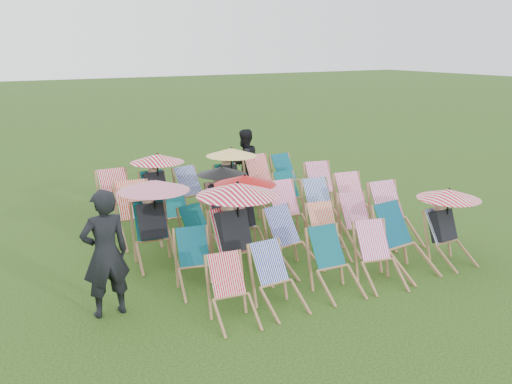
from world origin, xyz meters
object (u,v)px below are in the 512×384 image
person_rear (244,163)px  deckchair_29 (291,177)px  deckchair_5 (449,225)px  deckchair_0 (233,292)px  person_left (105,253)px

person_rear → deckchair_29: bearing=130.2°
deckchair_5 → person_rear: 5.29m
deckchair_29 → person_rear: size_ratio=0.62×
deckchair_0 → person_rear: bearing=66.6°
deckchair_29 → person_left: person_left is taller
person_left → deckchair_5: bearing=169.1°
deckchair_0 → deckchair_5: (3.96, 0.06, 0.22)m
deckchair_5 → person_rear: bearing=97.7°
deckchair_5 → person_rear: person_rear is taller
deckchair_0 → person_left: 1.70m
deckchair_0 → deckchair_29: size_ratio=0.85×
deckchair_29 → person_rear: person_rear is taller
deckchair_0 → deckchair_5: size_ratio=0.69×
person_left → deckchair_0: bearing=141.3°
person_left → person_rear: size_ratio=1.08×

